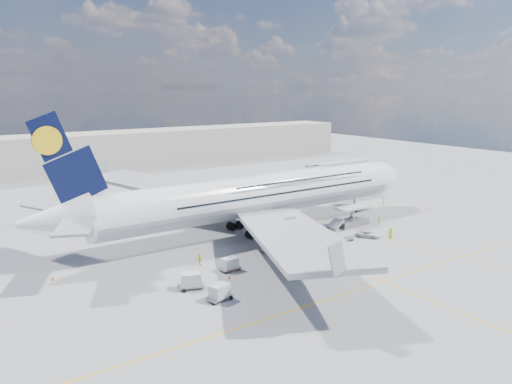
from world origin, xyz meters
TOP-DOWN VIEW (x-y plane):
  - ground at (0.00, 0.00)m, footprint 300.00×300.00m
  - taxi_line_main at (0.00, 0.00)m, footprint 0.25×220.00m
  - taxi_line_cross at (0.00, -20.00)m, footprint 120.00×0.25m
  - taxi_line_diag at (14.00, 10.00)m, footprint 14.16×99.06m
  - airliner at (0.26, 10.00)m, footprint 77.26×79.15m
  - jet_bridge at (29.81, 20.94)m, footprint 18.80×12.10m
  - cargo_loader at (16.82, 2.89)m, footprint 8.53×3.20m
  - terminal at (0.00, 95.00)m, footprint 180.00×16.00m
  - tree_line at (40.00, 140.00)m, footprint 160.00×6.00m
  - dolly_row_a at (-22.85, -7.22)m, footprint 3.81×2.86m
  - dolly_row_b at (-21.58, -12.51)m, footprint 3.58×2.52m
  - dolly_row_c at (-4.93, -0.89)m, footprint 3.26×1.83m
  - dolly_back at (-15.05, -4.46)m, footprint 3.09×1.77m
  - dolly_nose_far at (8.82, -3.71)m, footprint 2.93×1.65m
  - dolly_nose_near at (7.53, -0.13)m, footprint 3.79×2.88m
  - baggage_tug at (-1.76, -0.85)m, footprint 3.41×1.99m
  - catering_truck_inner at (-11.39, 23.95)m, footprint 6.20×2.72m
  - catering_truck_outer at (-19.33, 47.72)m, footprint 6.76×4.35m
  - service_van at (13.60, -4.36)m, footprint 3.93×4.72m
  - crew_nose at (34.66, 10.46)m, footprint 0.84×0.74m
  - crew_loader at (21.80, 0.17)m, footprint 0.94×0.84m
  - crew_wing at (-17.60, -0.01)m, footprint 0.61×1.10m
  - crew_van at (16.54, -7.11)m, footprint 1.04×1.14m
  - crew_tug at (-9.53, -12.69)m, footprint 1.29×0.91m
  - cone_nose at (40.52, 2.64)m, footprint 0.38×0.38m
  - cone_wing_left_inner at (-1.59, 22.84)m, footprint 0.42×0.42m
  - cone_wing_left_outer at (-20.70, 31.99)m, footprint 0.47×0.47m
  - cone_wing_right_inner at (-15.00, -5.18)m, footprint 0.41×0.41m
  - cone_wing_right_outer at (-16.85, -7.12)m, footprint 0.41×0.41m
  - cone_tail at (-37.18, 6.25)m, footprint 0.48×0.48m

SIDE VIEW (x-z plane):
  - ground at x=0.00m, z-range 0.00..0.00m
  - taxi_line_main at x=0.00m, z-range 0.00..0.01m
  - taxi_line_cross at x=0.00m, z-range 0.00..0.01m
  - taxi_line_diag at x=14.00m, z-range 0.00..0.01m
  - cone_nose at x=40.52m, z-range -0.01..0.47m
  - cone_wing_right_inner at x=-15.00m, z-range -0.01..0.51m
  - cone_wing_right_outer at x=-16.85m, z-range -0.01..0.52m
  - cone_wing_left_inner at x=-1.59m, z-range -0.01..0.52m
  - cone_wing_left_outer at x=-20.70m, z-range -0.01..0.59m
  - cone_tail at x=-37.18m, z-range -0.01..0.60m
  - dolly_nose_far at x=8.82m, z-range 0.12..0.54m
  - dolly_row_c at x=-4.93m, z-range 0.13..0.60m
  - dolly_nose_near at x=7.53m, z-range 0.14..0.63m
  - service_van at x=13.60m, z-range 0.00..1.20m
  - crew_loader at x=21.80m, z-range 0.00..1.59m
  - baggage_tug at x=-1.76m, z-range -0.12..1.89m
  - crew_wing at x=-17.60m, z-range 0.00..1.77m
  - crew_tug at x=-9.53m, z-range 0.00..1.82m
  - crew_nose at x=34.66m, z-range 0.00..1.94m
  - crew_van at x=16.54m, z-range 0.00..1.95m
  - dolly_back at x=-15.05m, z-range 0.07..1.98m
  - dolly_row_b at x=-21.58m, z-range 0.08..2.13m
  - dolly_row_a at x=-22.85m, z-range 0.08..2.23m
  - cargo_loader at x=16.82m, z-range -0.59..3.09m
  - catering_truck_inner at x=-11.39m, z-range -0.10..3.51m
  - catering_truck_outer at x=-19.33m, z-range -0.13..3.61m
  - tree_line at x=40.00m, z-range 0.00..8.00m
  - terminal at x=0.00m, z-range 0.00..12.00m
  - jet_bridge at x=29.81m, z-range 2.60..11.10m
  - airliner at x=0.26m, z-range -4.98..18.72m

